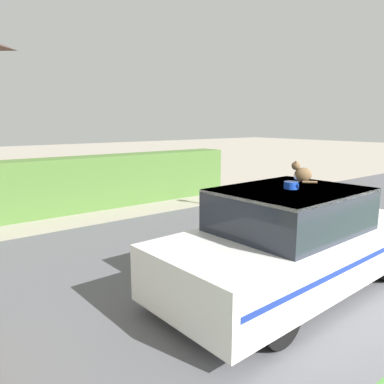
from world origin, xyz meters
name	(u,v)px	position (x,y,z in m)	size (l,w,h in m)	color
road_strip	(232,253)	(0.00, 4.15, 0.01)	(28.00, 6.73, 0.01)	#5B5B60
garden_hedge	(96,182)	(-0.37, 9.24, 0.73)	(8.68, 0.88, 1.46)	#4C7233
police_car	(292,242)	(-0.40, 2.56, 0.71)	(4.38, 1.90, 1.58)	black
cat	(301,173)	(-0.42, 2.44, 1.71)	(0.27, 0.34, 0.30)	brown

